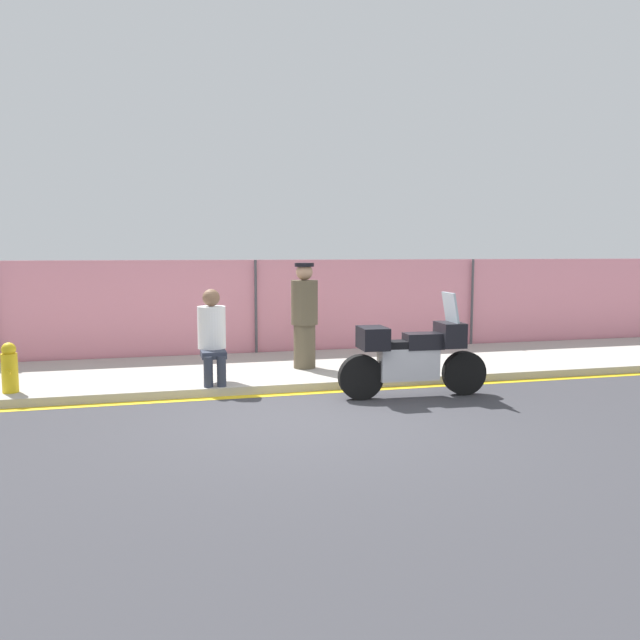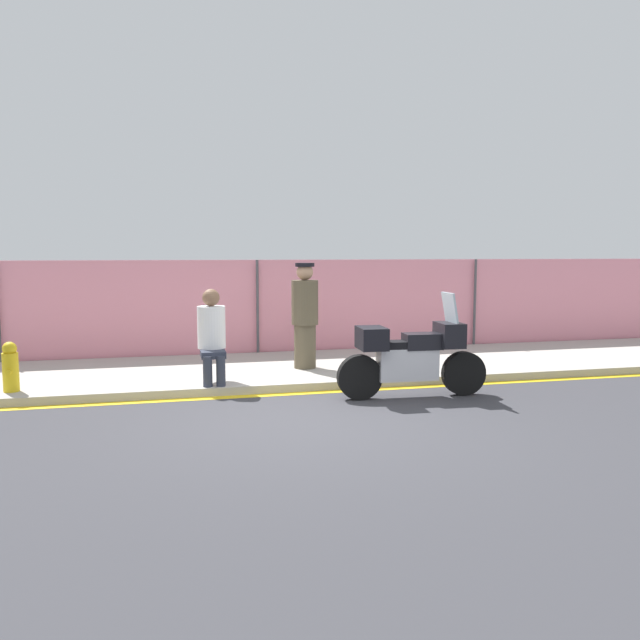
# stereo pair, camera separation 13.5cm
# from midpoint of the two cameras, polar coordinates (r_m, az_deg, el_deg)

# --- Properties ---
(ground_plane) EXTENTS (120.00, 120.00, 0.00)m
(ground_plane) POSITION_cam_midpoint_polar(r_m,az_deg,el_deg) (7.68, -1.43, -8.93)
(ground_plane) COLOR #38383D
(sidewalk) EXTENTS (33.16, 2.98, 0.12)m
(sidewalk) POSITION_cam_midpoint_polar(r_m,az_deg,el_deg) (10.42, -4.99, -4.56)
(sidewalk) COLOR #ADA89E
(sidewalk) RESTS_ON ground_plane
(curb_paint_stripe) EXTENTS (33.16, 0.18, 0.01)m
(curb_paint_stripe) POSITION_cam_midpoint_polar(r_m,az_deg,el_deg) (8.91, -3.32, -6.77)
(curb_paint_stripe) COLOR gold
(curb_paint_stripe) RESTS_ON ground_plane
(storefront_fence) EXTENTS (31.50, 0.17, 1.86)m
(storefront_fence) POSITION_cam_midpoint_polar(r_m,az_deg,el_deg) (11.85, -6.28, 0.98)
(storefront_fence) COLOR pink
(storefront_fence) RESTS_ON ground_plane
(motorcycle) EXTENTS (2.13, 0.57, 1.45)m
(motorcycle) POSITION_cam_midpoint_polar(r_m,az_deg,el_deg) (8.71, 7.99, -3.22)
(motorcycle) COLOR black
(motorcycle) RESTS_ON ground_plane
(officer_standing) EXTENTS (0.43, 0.43, 1.71)m
(officer_standing) POSITION_cam_midpoint_polar(r_m,az_deg,el_deg) (10.12, -1.82, 0.45)
(officer_standing) COLOR brown
(officer_standing) RESTS_ON sidewalk
(person_seated_on_curb) EXTENTS (0.41, 0.70, 1.35)m
(person_seated_on_curb) POSITION_cam_midpoint_polar(r_m,az_deg,el_deg) (9.19, -10.25, -0.99)
(person_seated_on_curb) COLOR #2D3342
(person_seated_on_curb) RESTS_ON sidewalk
(fire_hydrant) EXTENTS (0.21, 0.26, 0.68)m
(fire_hydrant) POSITION_cam_midpoint_polar(r_m,az_deg,el_deg) (9.41, -26.89, -3.93)
(fire_hydrant) COLOR gold
(fire_hydrant) RESTS_ON sidewalk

